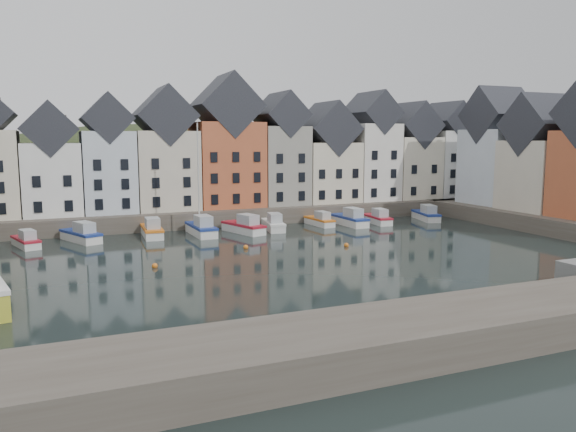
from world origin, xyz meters
TOP-DOWN VIEW (x-y plane):
  - ground at (0.00, 0.00)m, footprint 260.00×260.00m
  - far_quay at (0.00, 30.00)m, footprint 90.00×16.00m
  - near_wall at (-10.00, -22.00)m, footprint 50.00×6.00m
  - hillside at (0.02, 56.00)m, footprint 153.60×70.40m
  - far_terrace at (3.21, 28.00)m, footprint 72.37×8.16m
  - right_terrace at (36.00, 8.07)m, footprint 8.30×24.25m
  - mooring_buoys at (-4.00, 5.33)m, footprint 20.50×5.50m
  - boat_a at (-24.69, 17.53)m, footprint 3.19×5.68m
  - boat_b at (-19.25, 18.64)m, footprint 4.34×6.70m
  - boat_c at (-11.67, 18.82)m, footprint 2.35×6.62m
  - boat_d at (-6.18, 17.64)m, footprint 2.36×6.96m
  - boat_e at (-1.11, 17.19)m, footprint 3.88×6.88m
  - boat_f at (2.89, 17.93)m, footprint 2.88×6.39m
  - boat_g at (9.72, 18.94)m, footprint 2.10×5.57m
  - boat_h at (13.40, 17.62)m, footprint 2.31×6.79m
  - boat_i at (17.50, 17.55)m, footprint 2.39×6.02m
  - boat_j at (25.33, 17.59)m, footprint 3.51×6.59m

SIDE VIEW (x-z plane):
  - hillside at x=0.02m, z-range -49.96..14.04m
  - ground at x=0.00m, z-range 0.00..0.00m
  - mooring_buoys at x=-4.00m, z-range -0.10..0.40m
  - boat_a at x=-24.69m, z-range -0.42..1.66m
  - boat_g at x=9.72m, z-range -0.42..1.67m
  - boat_i at x=17.50m, z-range -0.46..1.80m
  - boat_f at x=2.89m, z-range -0.48..1.89m
  - boat_j at x=25.33m, z-range -0.49..1.93m
  - boat_b at x=-19.25m, z-range -0.50..1.97m
  - boat_c at x=-11.67m, z-range -0.51..2.00m
  - boat_e at x=-1.11m, z-range -0.51..2.01m
  - boat_h at x=13.40m, z-range -0.52..2.06m
  - boat_d at x=-6.18m, z-range -5.73..7.44m
  - far_quay at x=0.00m, z-range 0.00..2.00m
  - near_wall at x=-10.00m, z-range 0.00..2.00m
  - far_terrace at x=3.21m, z-range -0.01..17.76m
  - right_terrace at x=36.00m, z-range 0.73..17.10m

